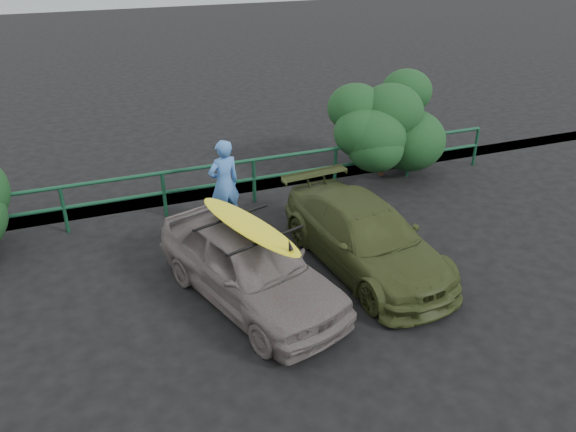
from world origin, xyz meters
name	(u,v)px	position (x,y,z in m)	size (l,w,h in m)	color
ground	(296,350)	(0.00, 0.00, 0.00)	(80.00, 80.00, 0.00)	black
guardrail	(210,187)	(0.00, 5.00, 0.52)	(14.00, 0.08, 1.04)	#124029
shrub_right	(400,126)	(5.00, 5.50, 1.13)	(3.20, 2.40, 2.27)	#173F1B
sedan	(250,265)	(-0.22, 1.47, 0.66)	(1.55, 3.86, 1.32)	#645B59
olive_vehicle	(365,237)	(2.04, 1.72, 0.59)	(1.66, 4.08, 1.18)	#36421D
man	(224,184)	(0.10, 4.16, 0.93)	(0.68, 0.44, 1.86)	#437BC9
roof_rack	(248,228)	(-0.22, 1.47, 1.34)	(1.43, 1.00, 0.05)	black
surfboard	(248,225)	(-0.22, 1.47, 1.40)	(0.52, 2.52, 0.07)	yellow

